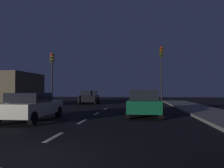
# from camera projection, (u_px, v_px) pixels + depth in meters

# --- Properties ---
(ground_plane) EXTENTS (80.00, 80.00, 0.00)m
(ground_plane) POSITION_uv_depth(u_px,v_px,m) (85.00, 120.00, 11.95)
(ground_plane) COLOR black
(lane_stripe_second) EXTENTS (0.16, 1.60, 0.01)m
(lane_stripe_second) POSITION_uv_depth(u_px,v_px,m) (54.00, 137.00, 7.59)
(lane_stripe_second) COLOR silver
(lane_stripe_second) RESTS_ON ground_plane
(lane_stripe_third) EXTENTS (0.16, 1.60, 0.01)m
(lane_stripe_third) POSITION_uv_depth(u_px,v_px,m) (82.00, 121.00, 11.36)
(lane_stripe_third) COLOR silver
(lane_stripe_third) RESTS_ON ground_plane
(lane_stripe_fourth) EXTENTS (0.16, 1.60, 0.01)m
(lane_stripe_fourth) POSITION_uv_depth(u_px,v_px,m) (97.00, 114.00, 15.13)
(lane_stripe_fourth) COLOR silver
(lane_stripe_fourth) RESTS_ON ground_plane
(lane_stripe_fifth) EXTENTS (0.16, 1.60, 0.01)m
(lane_stripe_fifth) POSITION_uv_depth(u_px,v_px,m) (105.00, 109.00, 18.90)
(lane_stripe_fifth) COLOR silver
(lane_stripe_fifth) RESTS_ON ground_plane
(traffic_signal_left) EXTENTS (0.32, 0.38, 5.08)m
(traffic_signal_left) POSITION_uv_depth(u_px,v_px,m) (52.00, 69.00, 21.26)
(traffic_signal_left) COLOR black
(traffic_signal_left) RESTS_ON ground_plane
(traffic_signal_right) EXTENTS (0.32, 0.38, 5.45)m
(traffic_signal_right) POSITION_uv_depth(u_px,v_px,m) (161.00, 65.00, 20.03)
(traffic_signal_right) COLOR black
(traffic_signal_right) RESTS_ON ground_plane
(car_stopped_ahead) EXTENTS (2.01, 4.61, 1.61)m
(car_stopped_ahead) POSITION_uv_depth(u_px,v_px,m) (144.00, 103.00, 13.76)
(car_stopped_ahead) COLOR #0F4C2D
(car_stopped_ahead) RESTS_ON ground_plane
(car_adjacent_lane) EXTENTS (2.01, 4.44, 1.45)m
(car_adjacent_lane) POSITION_uv_depth(u_px,v_px,m) (31.00, 106.00, 11.73)
(car_adjacent_lane) COLOR beige
(car_adjacent_lane) RESTS_ON ground_plane
(car_oncoming_far) EXTENTS (2.21, 4.01, 1.52)m
(car_oncoming_far) POSITION_uv_depth(u_px,v_px,m) (89.00, 97.00, 25.72)
(car_oncoming_far) COLOR black
(car_oncoming_far) RESTS_ON ground_plane
(storefront_left) EXTENTS (4.02, 6.18, 3.35)m
(storefront_left) POSITION_uv_depth(u_px,v_px,m) (13.00, 89.00, 23.09)
(storefront_left) COLOR brown
(storefront_left) RESTS_ON ground_plane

